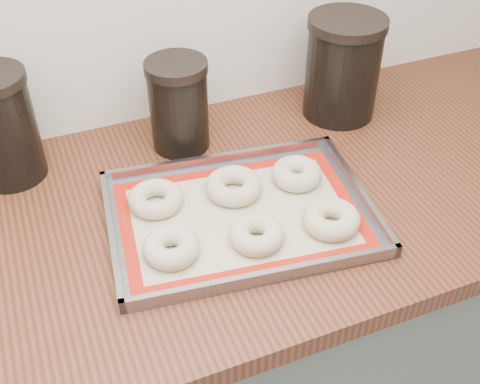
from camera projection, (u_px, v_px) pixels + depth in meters
name	position (u px, v px, depth m)	size (l,w,h in m)	color
cabinet	(268.00, 338.00, 1.44)	(3.00, 0.65, 0.86)	#5A6559
countertop	(276.00, 194.00, 1.15)	(3.06, 0.68, 0.04)	#5B2E1B
baking_tray	(240.00, 215.00, 1.07)	(0.50, 0.39, 0.03)	gray
baking_mat	(240.00, 216.00, 1.07)	(0.45, 0.34, 0.00)	#C6B793
bagel_front_left	(171.00, 247.00, 0.98)	(0.09, 0.09, 0.04)	beige
bagel_front_mid	(257.00, 234.00, 1.00)	(0.09, 0.09, 0.04)	beige
bagel_front_right	(331.00, 219.00, 1.03)	(0.10, 0.10, 0.04)	beige
bagel_back_left	(156.00, 199.00, 1.08)	(0.10, 0.10, 0.03)	beige
bagel_back_mid	(234.00, 186.00, 1.10)	(0.10, 0.10, 0.04)	beige
bagel_back_right	(297.00, 174.00, 1.13)	(0.09, 0.09, 0.04)	beige
canister_left	(0.00, 127.00, 1.10)	(0.14, 0.14, 0.22)	black
canister_mid	(179.00, 105.00, 1.18)	(0.12, 0.12, 0.19)	black
canister_right	(343.00, 67.00, 1.27)	(0.16, 0.16, 0.22)	black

